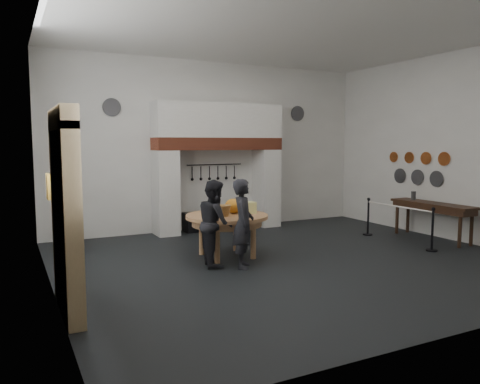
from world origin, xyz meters
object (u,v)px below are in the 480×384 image
visitor_far (215,223)px  barrier_post_far (368,217)px  iron_range (218,220)px  work_table (227,216)px  side_table (433,204)px  barrier_post_near (432,231)px  visitor_near (243,224)px

visitor_far → barrier_post_far: size_ratio=1.83×
iron_range → work_table: bearing=-110.5°
iron_range → side_table: (4.10, -3.55, 0.62)m
iron_range → barrier_post_near: bearing=-55.0°
visitor_near → barrier_post_far: bearing=-45.3°
work_table → barrier_post_far: 4.22m
work_table → visitor_far: bearing=-134.3°
iron_range → barrier_post_near: (3.10, -4.43, 0.20)m
iron_range → visitor_near: size_ratio=1.14×
work_table → visitor_near: size_ratio=1.01×
barrier_post_far → visitor_far: bearing=-168.5°
side_table → barrier_post_near: 1.40m
visitor_near → barrier_post_far: (4.27, 1.35, -0.39)m
visitor_far → side_table: size_ratio=0.75×
visitor_near → visitor_far: size_ratio=1.02×
work_table → visitor_far: 0.70m
work_table → side_table: side_table is taller
visitor_near → side_table: bearing=-60.3°
iron_range → barrier_post_far: 3.94m
iron_range → barrier_post_near: size_ratio=2.11×
iron_range → side_table: bearing=-40.9°
side_table → work_table: bearing=172.6°
visitor_near → side_table: (5.26, 0.23, 0.03)m
visitor_near → barrier_post_near: size_ratio=1.86×
iron_range → visitor_near: bearing=-107.1°
visitor_far → barrier_post_near: visitor_far is taller
side_table → barrier_post_near: (-1.00, -0.88, -0.42)m
visitor_near → iron_range: bearing=10.1°
visitor_far → barrier_post_far: visitor_far is taller
visitor_near → barrier_post_near: (4.27, -0.65, -0.39)m
iron_range → side_table: 5.46m
work_table → side_table: 5.22m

